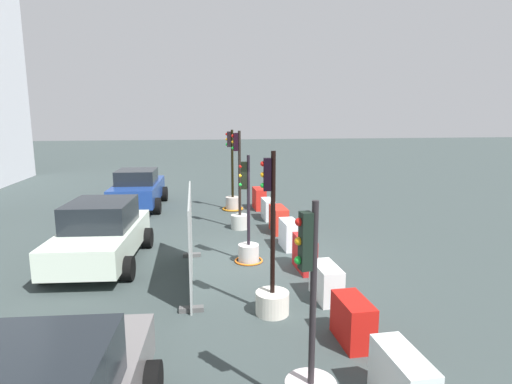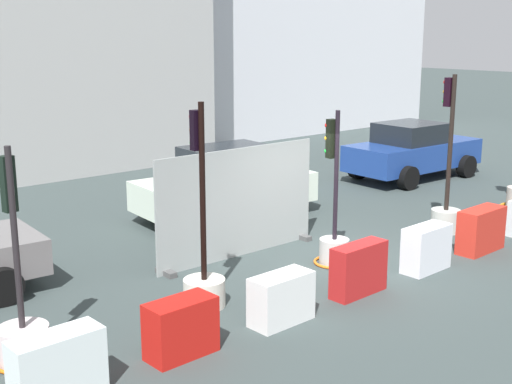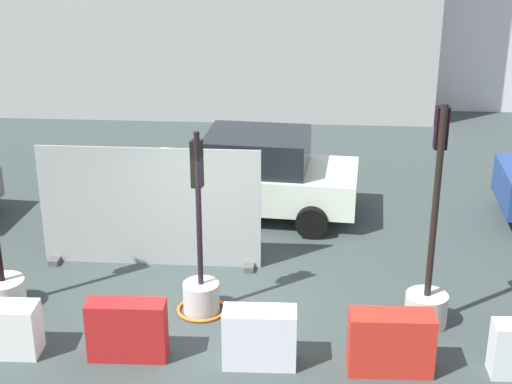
{
  "view_description": "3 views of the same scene",
  "coord_description": "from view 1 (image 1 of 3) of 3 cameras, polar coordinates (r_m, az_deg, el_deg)",
  "views": [
    {
      "loc": [
        -11.04,
        1.7,
        3.95
      ],
      "look_at": [
        -0.5,
        0.14,
        2.01
      ],
      "focal_mm": 29.45,
      "sensor_mm": 36.0,
      "label": 1
    },
    {
      "loc": [
        -9.41,
        -8.24,
        4.35
      ],
      "look_at": [
        -1.62,
        0.84,
        1.53
      ],
      "focal_mm": 48.42,
      "sensor_mm": 36.0,
      "label": 2
    },
    {
      "loc": [
        1.49,
        -10.19,
        6.19
      ],
      "look_at": [
        0.72,
        0.5,
        1.94
      ],
      "focal_mm": 54.34,
      "sensor_mm": 36.0,
      "label": 3
    }
  ],
  "objects": [
    {
      "name": "car_white_van",
      "position": [
        12.11,
        -20.3,
        -5.28
      ],
      "size": [
        4.32,
        2.47,
        1.69
      ],
      "color": "silver",
      "rests_on": "ground_plane"
    },
    {
      "name": "traffic_light_4",
      "position": [
        17.81,
        -3.22,
        -0.57
      ],
      "size": [
        0.9,
        0.9,
        3.38
      ],
      "color": "#B8ABA0",
      "rests_on": "ground_plane"
    },
    {
      "name": "traffic_light_2",
      "position": [
        11.52,
        -1.07,
        -6.95
      ],
      "size": [
        0.78,
        0.78,
        2.93
      ],
      "color": "beige",
      "rests_on": "ground_plane"
    },
    {
      "name": "construction_barrier_3",
      "position": [
        11.01,
        6.6,
        -8.33
      ],
      "size": [
        1.11,
        0.4,
        0.88
      ],
      "color": "#B31D1D",
      "rests_on": "ground_plane"
    },
    {
      "name": "construction_barrier_5",
      "position": [
        14.42,
        3.09,
        -3.76
      ],
      "size": [
        1.16,
        0.48,
        0.88
      ],
      "color": "red",
      "rests_on": "ground_plane"
    },
    {
      "name": "construction_barrier_2",
      "position": [
        9.44,
        9.51,
        -12.01
      ],
      "size": [
        1.03,
        0.5,
        0.77
      ],
      "color": "silver",
      "rests_on": "ground_plane"
    },
    {
      "name": "car_blue_estate",
      "position": [
        18.85,
        -15.73,
        0.42
      ],
      "size": [
        4.43,
        2.32,
        1.68
      ],
      "color": "navy",
      "rests_on": "ground_plane"
    },
    {
      "name": "traffic_light_1",
      "position": [
        8.62,
        2.18,
        -12.75
      ],
      "size": [
        0.68,
        0.68,
        3.29
      ],
      "color": "silver",
      "rests_on": "ground_plane"
    },
    {
      "name": "construction_barrier_7",
      "position": [
        17.94,
        0.43,
        -0.91
      ],
      "size": [
        1.04,
        0.48,
        0.9
      ],
      "color": "red",
      "rests_on": "ground_plane"
    },
    {
      "name": "site_fence_panel",
      "position": [
        10.26,
        -8.88,
        -6.35
      ],
      "size": [
        3.81,
        0.5,
        2.15
      ],
      "color": "#979F9D",
      "rests_on": "ground_plane"
    },
    {
      "name": "construction_barrier_1",
      "position": [
        7.89,
        13.01,
        -16.69
      ],
      "size": [
        0.99,
        0.51,
        0.8
      ],
      "color": "red",
      "rests_on": "ground_plane"
    },
    {
      "name": "construction_barrier_4",
      "position": [
        12.73,
        4.56,
        -5.77
      ],
      "size": [
        1.02,
        0.47,
        0.85
      ],
      "color": "silver",
      "rests_on": "ground_plane"
    },
    {
      "name": "construction_barrier_0",
      "position": [
        6.48,
        19.22,
        -23.24
      ],
      "size": [
        1.12,
        0.48,
        0.85
      ],
      "color": "silver",
      "rests_on": "ground_plane"
    },
    {
      "name": "construction_barrier_6",
      "position": [
        16.19,
        1.64,
        -2.36
      ],
      "size": [
        1.02,
        0.41,
        0.78
      ],
      "color": "silver",
      "rests_on": "ground_plane"
    },
    {
      "name": "ground_plane",
      "position": [
        11.85,
        0.34,
        -9.14
      ],
      "size": [
        120.0,
        120.0,
        0.0
      ],
      "primitive_type": "plane",
      "color": "#364140"
    },
    {
      "name": "traffic_light_3",
      "position": [
        14.8,
        -2.26,
        -2.46
      ],
      "size": [
        0.64,
        0.64,
        3.44
      ],
      "color": "#B5B9B1",
      "rests_on": "ground_plane"
    }
  ]
}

